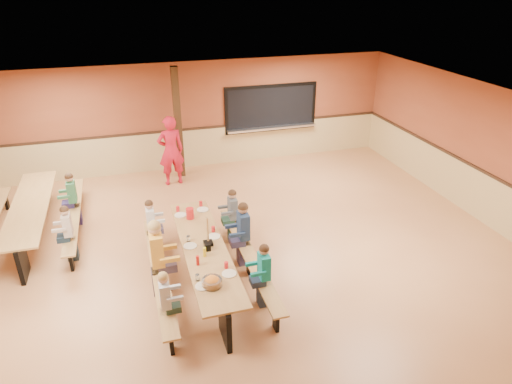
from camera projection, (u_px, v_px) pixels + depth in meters
name	position (u px, v px, depth m)	size (l,w,h in m)	color
ground	(225.00, 259.00, 9.04)	(12.00, 12.00, 0.00)	#A2663D
room_envelope	(224.00, 229.00, 8.74)	(12.04, 10.04, 3.02)	brown
kitchen_pass_through	(271.00, 110.00, 13.34)	(2.78, 0.28, 1.38)	black
structural_post	(178.00, 124.00, 12.13)	(0.18, 0.18, 3.00)	#312010
cafeteria_table_main	(205.00, 257.00, 8.18)	(1.91, 3.70, 0.74)	#A17640
cafeteria_table_second	(32.00, 214.00, 9.65)	(1.91, 3.70, 0.74)	#A17640
seated_child_white_left	(166.00, 304.00, 6.95)	(0.34, 0.28, 1.14)	#B9BBC0
seated_adult_yellow	(158.00, 258.00, 7.85)	(0.47, 0.38, 1.41)	gold
seated_child_grey_left	(152.00, 227.00, 9.05)	(0.34, 0.28, 1.15)	silver
seated_child_teal_right	(264.00, 276.00, 7.58)	(0.35, 0.29, 1.18)	teal
seated_child_navy_right	(243.00, 234.00, 8.67)	(0.41, 0.34, 1.29)	navy
seated_child_char_right	(233.00, 216.00, 9.42)	(0.35, 0.29, 1.18)	#4F555A
seated_child_green_sec	(73.00, 199.00, 10.08)	(0.37, 0.30, 1.21)	#387C52
seated_child_tan_sec	(69.00, 234.00, 8.82)	(0.34, 0.28, 1.16)	#BBA796
standing_woman	(171.00, 151.00, 11.89)	(0.68, 0.45, 1.87)	red
punch_pitcher	(190.00, 213.00, 8.99)	(0.16, 0.16, 0.22)	red
chip_bowl	(212.00, 282.00, 7.07)	(0.32, 0.32, 0.15)	orange
napkin_dispenser	(207.00, 246.00, 7.99)	(0.10, 0.14, 0.13)	black
condiment_mustard	(205.00, 252.00, 7.80)	(0.06, 0.06, 0.17)	yellow
condiment_ketchup	(198.00, 260.00, 7.57)	(0.06, 0.06, 0.17)	#B2140F
table_paddle	(208.00, 238.00, 8.11)	(0.16, 0.16, 0.56)	black
place_settings	(204.00, 245.00, 8.06)	(0.65, 3.30, 0.11)	beige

